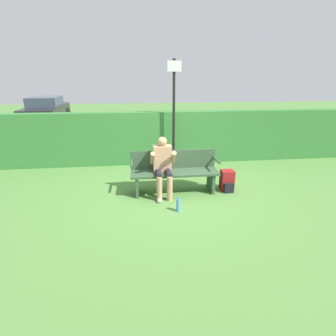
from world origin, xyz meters
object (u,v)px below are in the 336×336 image
park_bench (174,171)px  person_seated (163,164)px  signpost (174,110)px  backpack (227,181)px  water_bottle (178,205)px  parked_car (46,110)px

park_bench → person_seated: person_seated is taller
park_bench → person_seated: size_ratio=1.52×
person_seated → signpost: (0.46, 1.76, 0.87)m
park_bench → backpack: park_bench is taller
water_bottle → person_seated: bearing=104.5°
backpack → signpost: bearing=118.1°
water_bottle → signpost: signpost is taller
person_seated → water_bottle: 0.97m
park_bench → water_bottle: 0.96m
person_seated → parked_car: bearing=118.3°
backpack → water_bottle: 1.44m
person_seated → backpack: (1.39, 0.03, -0.45)m
water_bottle → signpost: size_ratio=0.10×
park_bench → backpack: size_ratio=4.10×
person_seated → water_bottle: person_seated is taller
signpost → water_bottle: bearing=-95.9°
backpack → water_bottle: (-1.18, -0.81, -0.08)m
person_seated → water_bottle: (0.20, -0.78, -0.54)m
park_bench → signpost: 1.97m
parked_car → park_bench: bearing=-153.2°
park_bench → parked_car: parked_car is taller
person_seated → backpack: 1.46m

